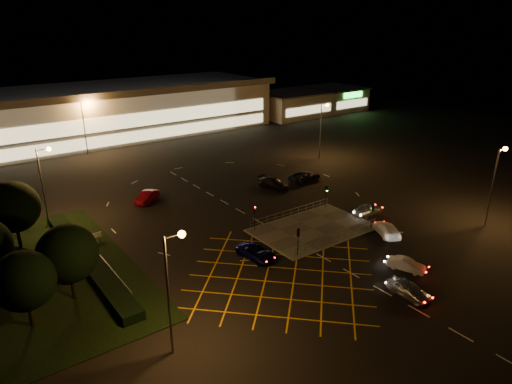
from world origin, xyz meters
TOP-DOWN VIEW (x-y plane):
  - ground at (0.00, 0.00)m, footprint 180.00×180.00m
  - pedestrian_island at (2.00, -2.00)m, footprint 14.00×9.00m
  - grass_verge at (-28.00, 6.00)m, footprint 18.00×30.00m
  - hedge at (-23.00, 6.00)m, footprint 2.00×26.00m
  - supermarket at (0.00, 61.95)m, footprint 72.00×26.50m
  - retail_unit_a at (46.00, 53.97)m, footprint 18.80×14.80m
  - retail_unit_b at (62.00, 53.96)m, footprint 14.80×14.80m
  - streetlight_sw at (-21.56, -12.00)m, footprint 1.78×0.56m
  - streetlight_se at (20.44, -14.00)m, footprint 1.78×0.56m
  - streetlight_nw at (-23.56, 18.00)m, footprint 1.78×0.56m
  - streetlight_ne at (24.44, 20.00)m, footprint 1.78×0.56m
  - streetlight_far_left at (-9.56, 48.00)m, footprint 1.78×0.56m
  - streetlight_far_right at (30.44, 50.00)m, footprint 1.78×0.56m
  - signal_sw at (-4.00, -5.99)m, footprint 0.28×0.30m
  - signal_se at (8.00, -5.99)m, footprint 0.28×0.30m
  - signal_nw at (-4.00, 1.99)m, footprint 0.28×0.30m
  - signal_ne at (8.00, 1.99)m, footprint 0.28×0.30m
  - tree_a at (-30.00, -2.00)m, footprint 5.04×5.04m
  - tree_c at (-28.00, 14.00)m, footprint 5.76×5.76m
  - tree_e at (-26.00, 0.00)m, footprint 5.40×5.40m
  - car_near_silver at (-0.81, -17.97)m, footprint 1.79×4.36m
  - car_queue_white at (3.03, -14.86)m, footprint 2.58×3.99m
  - car_left_blue at (-7.92, -3.87)m, footprint 2.89×5.27m
  - car_far_dkgrey at (7.20, 12.42)m, footprint 3.53×5.73m
  - car_right_silver at (10.99, -2.94)m, footprint 4.34×1.78m
  - car_circ_red at (-10.76, 18.52)m, footprint 4.67×4.05m
  - car_east_grey at (13.38, 12.20)m, footprint 5.67×2.85m
  - car_approach_white at (8.09, -8.28)m, footprint 4.08×5.35m

SIDE VIEW (x-z plane):
  - ground at x=0.00m, z-range 0.00..0.00m
  - grass_verge at x=-28.00m, z-range 0.00..0.08m
  - pedestrian_island at x=2.00m, z-range 0.00..0.12m
  - hedge at x=-23.00m, z-range 0.00..1.00m
  - car_queue_white at x=3.03m, z-range 0.00..1.24m
  - car_left_blue at x=-7.92m, z-range 0.00..1.40m
  - car_approach_white at x=8.09m, z-range 0.00..1.44m
  - car_right_silver at x=10.99m, z-range 0.00..1.47m
  - car_near_silver at x=-0.81m, z-range 0.00..1.48m
  - car_circ_red at x=-10.76m, z-range 0.00..1.52m
  - car_east_grey at x=13.38m, z-range 0.00..1.54m
  - car_far_dkgrey at x=7.20m, z-range 0.00..1.55m
  - signal_sw at x=-4.00m, z-range 0.79..3.94m
  - signal_se at x=8.00m, z-range 0.79..3.94m
  - signal_nw at x=-4.00m, z-range 0.79..3.94m
  - signal_ne at x=8.00m, z-range 0.79..3.94m
  - retail_unit_a at x=46.00m, z-range 0.04..6.39m
  - retail_unit_b at x=62.00m, z-range 0.05..6.40m
  - tree_a at x=-30.00m, z-range 0.90..7.76m
  - tree_e at x=-26.00m, z-range 0.97..8.32m
  - tree_c at x=-28.00m, z-range 1.03..8.87m
  - supermarket at x=0.00m, z-range 0.06..10.56m
  - streetlight_sw at x=-21.56m, z-range 1.55..11.58m
  - streetlight_se at x=20.44m, z-range 1.55..11.58m
  - streetlight_nw at x=-23.56m, z-range 1.55..11.58m
  - streetlight_ne at x=24.44m, z-range 1.55..11.58m
  - streetlight_far_left at x=-9.56m, z-range 1.55..11.58m
  - streetlight_far_right at x=30.44m, z-range 1.55..11.58m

